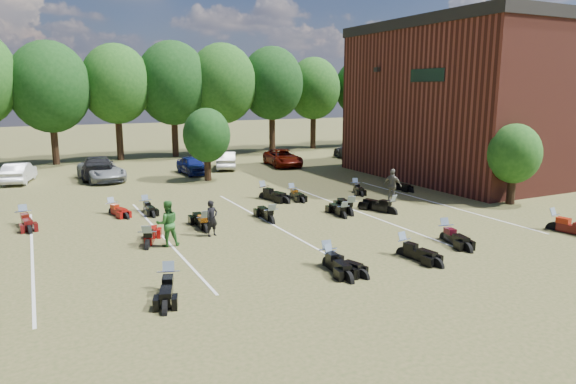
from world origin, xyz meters
TOP-DOWN VIEW (x-y plane):
  - ground at (0.00, 0.00)m, footprint 160.00×160.00m
  - car_1 at (-13.60, 20.32)m, footprint 2.27×4.32m
  - car_2 at (-8.53, 18.69)m, footprint 3.00×5.31m
  - car_3 at (-8.65, 19.85)m, footprint 2.69×5.57m
  - car_4 at (-2.17, 18.58)m, footprint 1.76×3.94m
  - car_5 at (0.94, 19.99)m, footprint 2.77×4.37m
  - car_6 at (5.57, 19.26)m, footprint 2.86×5.09m
  - car_7 at (13.28, 19.98)m, footprint 2.27×5.48m
  - person_black at (-6.08, 2.27)m, footprint 0.65×0.53m
  - person_green at (-8.11, 1.69)m, footprint 0.95×0.77m
  - person_grey at (5.03, 4.32)m, footprint 0.90×1.17m
  - motorcycle_0 at (-9.21, -2.93)m, footprint 1.36×2.36m
  - motorcycle_2 at (-3.64, -3.36)m, footprint 1.21×2.13m
  - motorcycle_3 at (-3.63, -3.19)m, footprint 0.94×2.31m
  - motorcycle_4 at (-0.46, -3.45)m, footprint 1.00×2.27m
  - motorcycle_5 at (2.39, -2.61)m, footprint 1.19×2.36m
  - motorcycle_6 at (7.83, -3.62)m, footprint 1.22×2.55m
  - motorcycle_7 at (-8.90, 1.79)m, footprint 1.50×2.46m
  - motorcycle_8 at (-6.14, 3.04)m, footprint 0.88×2.47m
  - motorcycle_9 at (-2.91, 3.13)m, footprint 0.90×2.33m
  - motorcycle_11 at (1.26, 2.76)m, footprint 1.38×2.57m
  - motorcycle_12 at (0.63, 2.41)m, footprint 0.90×2.14m
  - motorcycle_13 at (3.25, 2.06)m, footprint 1.50×2.58m
  - motorcycle_14 at (-13.27, 7.93)m, footprint 1.03×2.40m
  - motorcycle_15 at (-9.32, 8.38)m, footprint 1.23×2.14m
  - motorcycle_16 at (-7.69, 8.20)m, footprint 0.73×2.07m
  - motorcycle_17 at (0.57, 7.81)m, footprint 0.81×2.10m
  - motorcycle_18 at (-0.99, 8.34)m, footprint 1.51×2.63m
  - motorcycle_19 at (4.87, 7.70)m, footprint 1.27×2.11m
  - motorcycle_20 at (7.47, 7.44)m, footprint 0.99×2.11m
  - brick_building at (22.00, 9.00)m, footprint 25.40×15.20m
  - tree_line at (-1.00, 29.00)m, footprint 56.00×6.00m
  - young_tree_near_building at (10.50, 1.00)m, footprint 2.80×2.80m
  - young_tree_midfield at (-2.00, 15.50)m, footprint 3.20×3.20m
  - parking_lines at (-3.00, 3.00)m, footprint 20.10×14.00m

SIDE VIEW (x-z plane):
  - ground at x=0.00m, z-range 0.00..0.00m
  - motorcycle_0 at x=-9.21m, z-range -0.63..0.63m
  - motorcycle_2 at x=-3.64m, z-range -0.56..0.56m
  - motorcycle_3 at x=-3.63m, z-range -0.63..0.63m
  - motorcycle_4 at x=-0.46m, z-range -0.61..0.61m
  - motorcycle_5 at x=2.39m, z-range -0.63..0.63m
  - motorcycle_6 at x=7.83m, z-range -0.68..0.68m
  - motorcycle_7 at x=-8.90m, z-range -0.65..0.65m
  - motorcycle_8 at x=-6.14m, z-range -0.68..0.68m
  - motorcycle_9 at x=-2.91m, z-range -0.64..0.64m
  - motorcycle_11 at x=1.26m, z-range -0.68..0.68m
  - motorcycle_12 at x=0.63m, z-range -0.58..0.58m
  - motorcycle_13 at x=3.25m, z-range -0.68..0.68m
  - motorcycle_14 at x=-13.27m, z-range -0.65..0.65m
  - motorcycle_15 at x=-9.32m, z-range -0.57..0.57m
  - motorcycle_16 at x=-7.69m, z-range -0.57..0.57m
  - motorcycle_17 at x=0.57m, z-range -0.57..0.57m
  - motorcycle_18 at x=-0.99m, z-range -0.70..0.70m
  - motorcycle_19 at x=4.87m, z-range -0.56..0.56m
  - motorcycle_20 at x=7.47m, z-range -0.57..0.57m
  - parking_lines at x=-3.00m, z-range 0.00..0.01m
  - car_4 at x=-2.17m, z-range 0.00..1.32m
  - car_6 at x=5.57m, z-range 0.00..1.34m
  - car_1 at x=-13.60m, z-range 0.00..1.35m
  - car_5 at x=0.94m, z-range 0.00..1.36m
  - car_2 at x=-8.53m, z-range 0.00..1.40m
  - person_black at x=-6.08m, z-range 0.00..1.55m
  - car_3 at x=-8.65m, z-range 0.00..1.56m
  - car_7 at x=13.28m, z-range 0.00..1.58m
  - person_grey at x=5.03m, z-range 0.00..1.85m
  - person_green at x=-8.11m, z-range 0.00..1.85m
  - young_tree_near_building at x=10.50m, z-range 0.67..4.83m
  - young_tree_midfield at x=-2.00m, z-range 0.74..5.44m
  - brick_building at x=22.00m, z-range 0.01..10.71m
  - tree_line at x=-1.00m, z-range 1.42..11.20m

